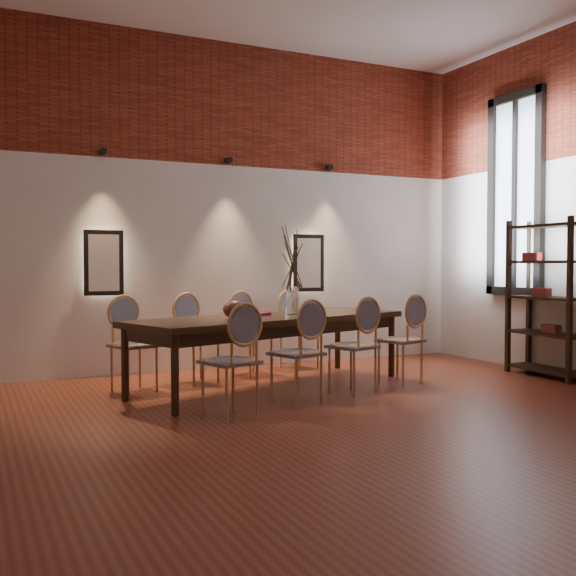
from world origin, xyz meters
name	(u,v)px	position (x,y,z in m)	size (l,w,h in m)	color
floor	(362,434)	(0.00, 0.00, -0.01)	(7.00, 7.00, 0.02)	brown
wall_back	(209,206)	(0.00, 3.55, 2.00)	(7.00, 0.10, 4.00)	silver
brick_band_back	(211,102)	(0.00, 3.48, 3.25)	(7.00, 0.02, 1.50)	maroon
niche_left	(103,263)	(-1.30, 3.45, 1.30)	(0.36, 0.06, 0.66)	#FFEAC6
niche_right	(307,263)	(1.30, 3.45, 1.30)	(0.36, 0.06, 0.66)	#FFEAC6
spot_fixture_left	(103,151)	(-1.30, 3.42, 2.55)	(0.08, 0.08, 0.10)	black
spot_fixture_mid	(228,160)	(0.20, 3.42, 2.55)	(0.08, 0.08, 0.10)	black
spot_fixture_right	(329,167)	(1.60, 3.42, 2.55)	(0.08, 0.08, 0.10)	black
window_glass	(516,194)	(3.46, 2.00, 2.15)	(0.02, 0.78, 2.38)	silver
window_frame	(515,194)	(3.44, 2.00, 2.15)	(0.08, 0.90, 2.50)	black
window_mullion	(515,194)	(3.44, 2.00, 2.15)	(0.06, 0.06, 2.40)	black
dining_table	(271,352)	(0.15, 2.02, 0.38)	(3.09, 0.99, 0.75)	#341F10
chair_near_a	(230,361)	(-0.72, 0.93, 0.47)	(0.44, 0.44, 0.94)	tan
chair_near_b	(296,353)	(0.02, 1.16, 0.47)	(0.44, 0.44, 0.94)	tan
chair_near_c	(353,346)	(0.75, 1.40, 0.47)	(0.44, 0.44, 0.94)	tan
chair_near_d	(400,340)	(1.49, 1.64, 0.47)	(0.44, 0.44, 0.94)	tan
chair_far_a	(134,345)	(-1.19, 2.41, 0.47)	(0.44, 0.44, 0.94)	tan
chair_far_b	(197,339)	(-0.45, 2.64, 0.47)	(0.44, 0.44, 0.94)	tan
chair_far_c	(252,334)	(0.28, 2.88, 0.47)	(0.44, 0.44, 0.94)	tan
chair_far_d	(300,330)	(1.02, 3.12, 0.47)	(0.44, 0.44, 0.94)	tan
vase	(292,300)	(0.43, 2.11, 0.90)	(0.14, 0.14, 0.30)	silver
dried_branches	(292,258)	(0.43, 2.11, 1.35)	(0.50, 0.50, 0.70)	#442E26
bowl	(235,310)	(-0.33, 1.82, 0.84)	(0.24, 0.24, 0.18)	maroon
book	(256,314)	(0.01, 2.09, 0.77)	(0.26, 0.18, 0.03)	#860E5C
shelving_rack	(548,298)	(3.28, 1.30, 0.90)	(0.38, 1.00, 1.80)	black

